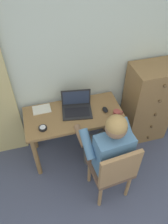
% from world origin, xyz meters
% --- Properties ---
extents(wall_back, '(4.80, 0.05, 2.50)m').
position_xyz_m(wall_back, '(0.00, 2.20, 1.25)').
color(wall_back, silver).
rests_on(wall_back, ground_plane).
extents(desk, '(1.14, 0.54, 0.72)m').
position_xyz_m(desk, '(-0.26, 1.86, 0.60)').
color(desk, olive).
rests_on(desk, ground_plane).
extents(dresser, '(0.56, 0.43, 1.14)m').
position_xyz_m(dresser, '(0.76, 1.94, 0.57)').
color(dresser, olive).
rests_on(dresser, ground_plane).
extents(chair, '(0.45, 0.44, 0.90)m').
position_xyz_m(chair, '(-0.01, 1.17, 0.51)').
color(chair, brown).
rests_on(chair, ground_plane).
extents(person_seated, '(0.56, 0.61, 1.22)m').
position_xyz_m(person_seated, '(-0.02, 1.35, 0.69)').
color(person_seated, '#4C4C4C').
rests_on(person_seated, ground_plane).
extents(laptop, '(0.38, 0.30, 0.24)m').
position_xyz_m(laptop, '(-0.21, 1.91, 0.78)').
color(laptop, '#232326').
rests_on(laptop, desk).
extents(computer_mouse, '(0.06, 0.10, 0.03)m').
position_xyz_m(computer_mouse, '(0.11, 1.81, 0.74)').
color(computer_mouse, black).
rests_on(computer_mouse, desk).
extents(desk_clock, '(0.09, 0.09, 0.03)m').
position_xyz_m(desk_clock, '(-0.63, 1.72, 0.74)').
color(desk_clock, black).
rests_on(desk_clock, desk).
extents(notebook_pad, '(0.21, 0.15, 0.01)m').
position_xyz_m(notebook_pad, '(-0.61, 2.03, 0.73)').
color(notebook_pad, silver).
rests_on(notebook_pad, desk).
extents(coffee_mug, '(0.12, 0.08, 0.09)m').
position_xyz_m(coffee_mug, '(0.20, 1.68, 0.77)').
color(coffee_mug, '#9E3D38').
rests_on(coffee_mug, desk).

